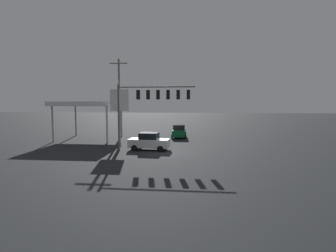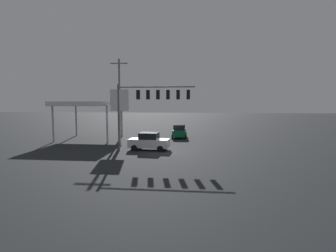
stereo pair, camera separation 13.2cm
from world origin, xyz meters
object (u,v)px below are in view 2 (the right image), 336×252
at_px(traffic_signal_assembly, 152,99).
at_px(sedan_waiting, 179,131).
at_px(sedan_far, 149,141).
at_px(utility_pole, 119,98).
at_px(price_sign, 120,104).

height_order(traffic_signal_assembly, sedan_waiting, traffic_signal_assembly).
xyz_separation_m(traffic_signal_assembly, sedan_far, (0.40, -0.48, -4.62)).
distance_m(sedan_waiting, sedan_far, 10.70).
height_order(utility_pole, sedan_far, utility_pole).
bearing_deg(traffic_signal_assembly, sedan_waiting, -102.02).
bearing_deg(price_sign, sedan_far, 149.11).
bearing_deg(traffic_signal_assembly, sedan_far, -50.11).
bearing_deg(utility_pole, sedan_waiting, -154.85).
xyz_separation_m(traffic_signal_assembly, utility_pole, (5.60, -7.12, 0.22)).
height_order(price_sign, sedan_waiting, price_sign).
bearing_deg(utility_pole, sedan_far, 128.07).
height_order(utility_pole, sedan_waiting, utility_pole).
bearing_deg(price_sign, utility_pole, -73.68).
distance_m(traffic_signal_assembly, sedan_far, 4.66).
relative_size(traffic_signal_assembly, utility_pole, 0.75).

